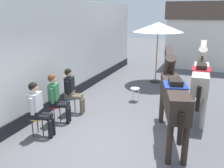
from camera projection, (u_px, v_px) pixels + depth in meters
ground_plane at (141, 100)px, 8.50m from camera, size 40.00×40.00×0.00m
pub_facade_wall at (53, 60)px, 7.64m from camera, size 0.34×14.00×3.40m
distant_cottage at (199, 34)px, 13.38m from camera, size 3.40×2.60×3.50m
seated_visitor_near at (38, 106)px, 5.87m from camera, size 0.61×0.48×1.39m
seated_visitor_middle at (56, 96)px, 6.60m from camera, size 0.61×0.48×1.39m
seated_visitor_far at (72, 88)px, 7.25m from camera, size 0.61×0.48×1.39m
saddled_horse_near at (173, 93)px, 5.65m from camera, size 1.06×2.93×2.06m
saddled_horse_far at (200, 76)px, 7.12m from camera, size 0.51×3.00×2.06m
cafe_parasol at (158, 27)px, 10.00m from camera, size 2.10×2.10×2.58m
spare_stool_white at (135, 90)px, 8.33m from camera, size 0.32×0.32×0.46m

